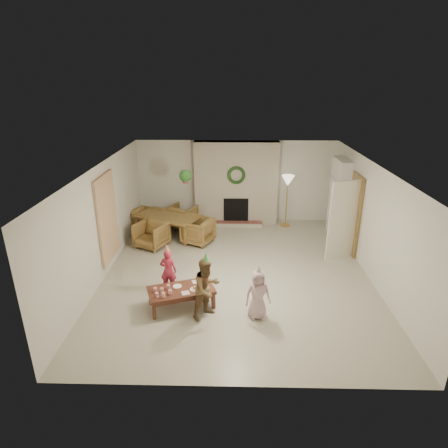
{
  "coord_description": "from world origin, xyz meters",
  "views": [
    {
      "loc": [
        -0.1,
        -7.83,
        4.27
      ],
      "look_at": [
        -0.3,
        0.4,
        1.05
      ],
      "focal_mm": 30.41,
      "sensor_mm": 36.0,
      "label": 1
    }
  ],
  "objects_px": {
    "child_plaid": "(207,288)",
    "child_pink": "(258,295)",
    "dining_table": "(168,226)",
    "dining_chair_left": "(146,221)",
    "dining_chair_far": "(183,217)",
    "dining_chair_right": "(198,231)",
    "coffee_table_top": "(181,290)",
    "dining_chair_near": "(151,235)",
    "child_red": "(168,271)"
  },
  "relations": [
    {
      "from": "child_red",
      "to": "child_pink",
      "type": "bearing_deg",
      "value": 156.05
    },
    {
      "from": "dining_table",
      "to": "dining_chair_far",
      "type": "distance_m",
      "value": 0.78
    },
    {
      "from": "child_pink",
      "to": "dining_chair_right",
      "type": "bearing_deg",
      "value": 102.12
    },
    {
      "from": "coffee_table_top",
      "to": "dining_chair_left",
      "type": "bearing_deg",
      "value": 92.54
    },
    {
      "from": "dining_table",
      "to": "child_plaid",
      "type": "xyz_separation_m",
      "value": [
        1.36,
        -3.81,
        0.29
      ]
    },
    {
      "from": "child_plaid",
      "to": "child_pink",
      "type": "height_order",
      "value": "child_plaid"
    },
    {
      "from": "dining_table",
      "to": "coffee_table_top",
      "type": "relative_size",
      "value": 1.39
    },
    {
      "from": "dining_chair_left",
      "to": "child_red",
      "type": "height_order",
      "value": "child_red"
    },
    {
      "from": "dining_chair_near",
      "to": "child_red",
      "type": "height_order",
      "value": "child_red"
    },
    {
      "from": "coffee_table_top",
      "to": "child_pink",
      "type": "bearing_deg",
      "value": -31.71
    },
    {
      "from": "coffee_table_top",
      "to": "child_plaid",
      "type": "xyz_separation_m",
      "value": [
        0.53,
        -0.31,
        0.24
      ]
    },
    {
      "from": "dining_chair_near",
      "to": "dining_table",
      "type": "bearing_deg",
      "value": 90.0
    },
    {
      "from": "dining_chair_far",
      "to": "dining_chair_left",
      "type": "height_order",
      "value": "same"
    },
    {
      "from": "dining_chair_right",
      "to": "child_red",
      "type": "height_order",
      "value": "child_red"
    },
    {
      "from": "dining_chair_right",
      "to": "child_red",
      "type": "relative_size",
      "value": 0.8
    },
    {
      "from": "dining_table",
      "to": "dining_chair_left",
      "type": "relative_size",
      "value": 2.34
    },
    {
      "from": "dining_chair_far",
      "to": "child_red",
      "type": "height_order",
      "value": "child_red"
    },
    {
      "from": "child_plaid",
      "to": "dining_chair_left",
      "type": "bearing_deg",
      "value": 73.31
    },
    {
      "from": "dining_table",
      "to": "dining_chair_near",
      "type": "relative_size",
      "value": 2.34
    },
    {
      "from": "dining_chair_left",
      "to": "dining_chair_right",
      "type": "bearing_deg",
      "value": -90.0
    },
    {
      "from": "dining_chair_far",
      "to": "child_red",
      "type": "xyz_separation_m",
      "value": [
        0.16,
        -3.63,
        0.13
      ]
    },
    {
      "from": "dining_chair_right",
      "to": "child_plaid",
      "type": "distance_m",
      "value": 3.44
    },
    {
      "from": "dining_chair_near",
      "to": "child_red",
      "type": "bearing_deg",
      "value": -44.83
    },
    {
      "from": "dining_table",
      "to": "child_pink",
      "type": "bearing_deg",
      "value": -34.01
    },
    {
      "from": "dining_chair_left",
      "to": "dining_chair_right",
      "type": "height_order",
      "value": "same"
    },
    {
      "from": "dining_table",
      "to": "child_pink",
      "type": "distance_m",
      "value": 4.47
    },
    {
      "from": "dining_chair_near",
      "to": "coffee_table_top",
      "type": "distance_m",
      "value": 3.02
    },
    {
      "from": "child_plaid",
      "to": "child_pink",
      "type": "relative_size",
      "value": 1.23
    },
    {
      "from": "dining_chair_left",
      "to": "child_pink",
      "type": "bearing_deg",
      "value": -119.14
    },
    {
      "from": "dining_table",
      "to": "dining_chair_far",
      "type": "relative_size",
      "value": 2.34
    },
    {
      "from": "dining_table",
      "to": "dining_chair_right",
      "type": "height_order",
      "value": "dining_chair_right"
    },
    {
      "from": "dining_chair_far",
      "to": "dining_chair_right",
      "type": "bearing_deg",
      "value": 141.34
    },
    {
      "from": "dining_chair_far",
      "to": "dining_chair_left",
      "type": "bearing_deg",
      "value": 45.0
    },
    {
      "from": "child_red",
      "to": "dining_chair_right",
      "type": "bearing_deg",
      "value": -96.43
    },
    {
      "from": "dining_chair_far",
      "to": "dining_chair_right",
      "type": "distance_m",
      "value": 1.25
    },
    {
      "from": "dining_chair_near",
      "to": "child_pink",
      "type": "bearing_deg",
      "value": -24.91
    },
    {
      "from": "dining_table",
      "to": "dining_chair_near",
      "type": "xyz_separation_m",
      "value": [
        -0.33,
        -0.71,
        0.03
      ]
    },
    {
      "from": "dining_chair_far",
      "to": "dining_chair_right",
      "type": "height_order",
      "value": "same"
    },
    {
      "from": "child_pink",
      "to": "dining_chair_near",
      "type": "bearing_deg",
      "value": 119.7
    },
    {
      "from": "coffee_table_top",
      "to": "child_red",
      "type": "height_order",
      "value": "child_red"
    },
    {
      "from": "dining_chair_near",
      "to": "dining_chair_far",
      "type": "xyz_separation_m",
      "value": [
        0.66,
        1.41,
        0.0
      ]
    },
    {
      "from": "dining_chair_right",
      "to": "child_red",
      "type": "distance_m",
      "value": 2.55
    },
    {
      "from": "dining_chair_left",
      "to": "dining_table",
      "type": "bearing_deg",
      "value": -90.0
    },
    {
      "from": "dining_table",
      "to": "child_red",
      "type": "height_order",
      "value": "child_red"
    },
    {
      "from": "dining_chair_right",
      "to": "coffee_table_top",
      "type": "xyz_separation_m",
      "value": [
        -0.05,
        -3.09,
        0.02
      ]
    },
    {
      "from": "dining_chair_near",
      "to": "coffee_table_top",
      "type": "bearing_deg",
      "value": -42.6
    },
    {
      "from": "dining_chair_near",
      "to": "child_red",
      "type": "relative_size",
      "value": 0.8
    },
    {
      "from": "dining_chair_left",
      "to": "child_red",
      "type": "relative_size",
      "value": 0.8
    },
    {
      "from": "dining_chair_left",
      "to": "child_red",
      "type": "distance_m",
      "value": 3.47
    },
    {
      "from": "dining_chair_near",
      "to": "child_plaid",
      "type": "height_order",
      "value": "child_plaid"
    }
  ]
}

